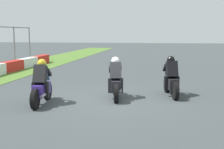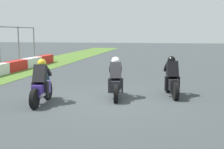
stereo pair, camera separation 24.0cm
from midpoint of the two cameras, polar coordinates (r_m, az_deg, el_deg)
The scene contains 4 objects.
ground_plane at distance 10.82m, azimuth -0.81°, elevation -4.78°, with size 120.00×120.00×0.00m, color #393F41.
rider_lane_a at distance 11.56m, azimuth 10.51°, elevation -0.96°, with size 2.03×0.63×1.51m.
rider_lane_b at distance 10.93m, azimuth 0.03°, elevation -1.33°, with size 2.03×0.62×1.51m.
rider_lane_c at distance 10.34m, azimuth -13.81°, elevation -2.09°, with size 2.04×0.56×1.51m.
Camera 1 is at (-10.42, -1.68, 2.38)m, focal length 48.43 mm.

